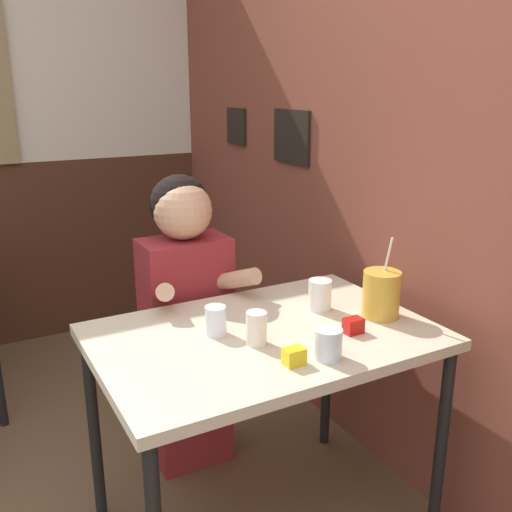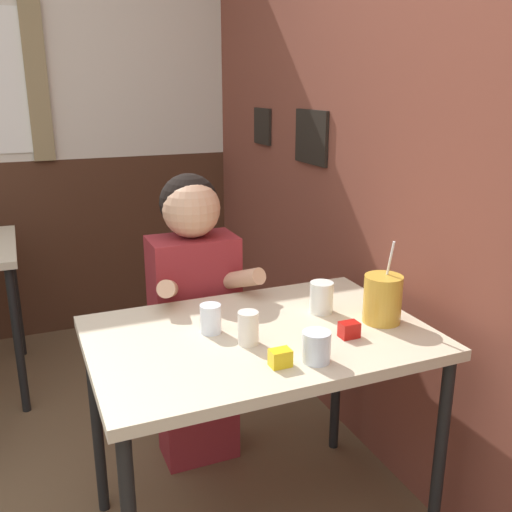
# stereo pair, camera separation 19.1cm
# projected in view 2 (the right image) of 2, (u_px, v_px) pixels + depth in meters

# --- Properties ---
(brick_wall_right) EXTENTS (0.08, 4.47, 2.70)m
(brick_wall_right) POSITION_uv_depth(u_px,v_px,m) (317.00, 126.00, 2.67)
(brick_wall_right) COLOR brown
(brick_wall_right) RESTS_ON ground_plane
(back_wall) EXTENTS (5.65, 0.09, 2.70)m
(back_wall) POSITION_uv_depth(u_px,v_px,m) (1.00, 117.00, 3.27)
(back_wall) COLOR beige
(back_wall) RESTS_ON ground_plane
(main_table) EXTENTS (1.07, 0.73, 0.77)m
(main_table) POSITION_uv_depth(u_px,v_px,m) (259.00, 353.00, 1.85)
(main_table) COLOR beige
(main_table) RESTS_ON ground_plane
(person_seated) EXTENTS (0.42, 0.42, 1.21)m
(person_seated) POSITION_uv_depth(u_px,v_px,m) (195.00, 311.00, 2.29)
(person_seated) COLOR maroon
(person_seated) RESTS_ON ground_plane
(cocktail_pitcher) EXTENTS (0.13, 0.13, 0.28)m
(cocktail_pitcher) POSITION_uv_depth(u_px,v_px,m) (383.00, 299.00, 1.89)
(cocktail_pitcher) COLOR gold
(cocktail_pitcher) RESTS_ON main_table
(glass_near_pitcher) EXTENTS (0.07, 0.07, 0.09)m
(glass_near_pitcher) POSITION_uv_depth(u_px,v_px,m) (211.00, 319.00, 1.82)
(glass_near_pitcher) COLOR silver
(glass_near_pitcher) RESTS_ON main_table
(glass_center) EXTENTS (0.08, 0.08, 0.11)m
(glass_center) POSITION_uv_depth(u_px,v_px,m) (321.00, 297.00, 1.98)
(glass_center) COLOR silver
(glass_center) RESTS_ON main_table
(glass_far_side) EXTENTS (0.06, 0.06, 0.10)m
(glass_far_side) POSITION_uv_depth(u_px,v_px,m) (248.00, 328.00, 1.74)
(glass_far_side) COLOR silver
(glass_far_side) RESTS_ON main_table
(glass_by_brick) EXTENTS (0.08, 0.08, 0.09)m
(glass_by_brick) POSITION_uv_depth(u_px,v_px,m) (316.00, 347.00, 1.63)
(glass_by_brick) COLOR silver
(glass_by_brick) RESTS_ON main_table
(condiment_ketchup) EXTENTS (0.06, 0.04, 0.05)m
(condiment_ketchup) POSITION_uv_depth(u_px,v_px,m) (349.00, 330.00, 1.79)
(condiment_ketchup) COLOR #B7140F
(condiment_ketchup) RESTS_ON main_table
(condiment_mustard) EXTENTS (0.06, 0.04, 0.05)m
(condiment_mustard) POSITION_uv_depth(u_px,v_px,m) (280.00, 358.00, 1.60)
(condiment_mustard) COLOR yellow
(condiment_mustard) RESTS_ON main_table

